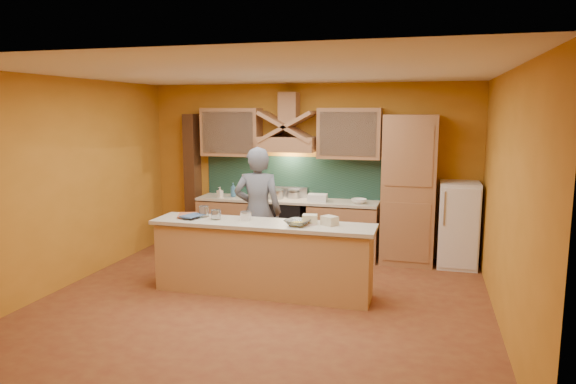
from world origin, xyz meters
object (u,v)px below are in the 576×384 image
(person, at_px, (258,212))
(kitchen_scale, at_px, (246,217))
(stove, at_px, (287,227))
(mixing_bowl, at_px, (297,223))
(fridge, at_px, (458,225))

(person, height_order, kitchen_scale, person)
(stove, relative_size, person, 0.48)
(person, distance_m, mixing_bowl, 1.08)
(stove, distance_m, fridge, 2.71)
(kitchen_scale, bearing_deg, stove, 82.01)
(stove, distance_m, kitchen_scale, 1.93)
(person, bearing_deg, mixing_bowl, 125.45)
(person, height_order, mixing_bowl, person)
(fridge, bearing_deg, kitchen_scale, -146.00)
(stove, height_order, fridge, fridge)
(stove, distance_m, mixing_bowl, 2.15)
(stove, bearing_deg, kitchen_scale, -91.24)
(fridge, distance_m, person, 3.06)
(fridge, bearing_deg, mixing_bowl, -135.65)
(person, distance_m, kitchen_scale, 0.64)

